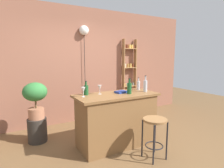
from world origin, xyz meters
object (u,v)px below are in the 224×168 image
Objects in this scene: bar_stool at (155,128)px; cookbook at (121,92)px; potted_plant at (35,97)px; bottle_spirits_clear at (145,86)px; bottle_wine_red at (138,85)px; wine_glass_left at (83,90)px; plant_stool at (37,130)px; bottle_sauce_amber at (129,88)px; pendant_globe_light at (84,32)px; wine_glass_center at (100,88)px; bottle_vinegar at (86,90)px; spice_shelf at (129,75)px.

cookbook reaches higher than bar_stool.
bottle_spirits_clear is (1.84, -0.92, 0.19)m from potted_plant.
bottle_wine_red is 1.53× the size of wine_glass_left.
cookbook is at bearing -29.76° from plant_stool.
bottle_wine_red reaches higher than bar_stool.
bar_stool is at bearing -110.45° from bottle_wine_red.
bottle_sauce_amber reaches higher than bottle_wine_red.
pendant_globe_light reaches higher than cookbook.
bottle_wine_red reaches higher than wine_glass_center.
potted_plant is 1.59m from cookbook.
cookbook is 0.09× the size of pendant_globe_light.
bottle_vinegar is 1.12m from bottle_spirits_clear.
bar_stool is 1.44× the size of plant_stool.
cookbook is (0.39, -0.09, -0.10)m from wine_glass_center.
bottle_vinegar is 1.84m from pendant_globe_light.
potted_plant is 1.96m from pendant_globe_light.
pendant_globe_light reaches higher than wine_glass_left.
cookbook is (-0.16, 0.75, 0.47)m from bar_stool.
spice_shelf is (1.04, 2.22, 0.61)m from bar_stool.
bottle_sauce_amber is (1.47, -0.93, 0.18)m from potted_plant.
wine_glass_left is at bearing 168.60° from bottle_sauce_amber.
bottle_sauce_amber reaches higher than wine_glass_left.
spice_shelf is 2.40m from wine_glass_left.
potted_plant is 2.23× the size of bottle_spirits_clear.
bar_stool is at bearing -115.12° from spice_shelf.
potted_plant is 1.03m from wine_glass_left.
spice_shelf reaches higher than bottle_wine_red.
wine_glass_center is at bearing 158.52° from cookbook.
bottle_wine_red is at bearing 31.77° from bottle_sauce_amber.
bottle_vinegar reaches higher than cookbook.
bottle_wine_red is at bearing 86.70° from bottle_spirits_clear.
bar_stool is 2.52m from spice_shelf.
bottle_sauce_amber is (-0.39, -0.24, 0.01)m from bottle_wine_red.
bottle_vinegar is at bearing -144.23° from spice_shelf.
spice_shelf is at bearing 64.88° from bar_stool.
plant_stool is 2.45m from pendant_globe_light.
potted_plant is 3.29× the size of cookbook.
bottle_wine_red is at bearing -2.67° from bottle_vinegar.
wine_glass_left is at bearing 138.62° from bar_stool.
potted_plant is 2.82× the size of bottle_vinegar.
spice_shelf is 1.89m from cookbook.
bottle_wine_red reaches higher than wine_glass_left.
wine_glass_center is (0.99, -0.70, 0.84)m from plant_stool.
bottle_wine_red is at bearing -20.42° from potted_plant.
bottle_vinegar is (-1.82, -1.31, -0.06)m from spice_shelf.
bottle_spirits_clear is (1.84, -0.92, 0.84)m from plant_stool.
wine_glass_center is (0.99, -0.70, 0.19)m from potted_plant.
bar_stool is 0.28× the size of pendant_globe_light.
bottle_spirits_clear reaches higher than bar_stool.
bottle_vinegar is at bearing 165.74° from wine_glass_center.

